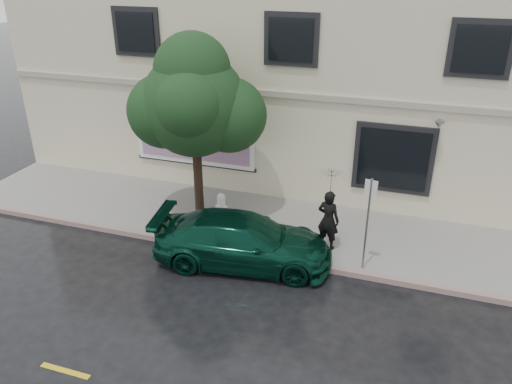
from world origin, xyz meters
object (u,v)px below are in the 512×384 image
(pedestrian, at_px, (328,220))
(car, at_px, (243,241))
(fire_hydrant, at_px, (221,207))
(street_tree, at_px, (194,105))

(pedestrian, bearing_deg, car, 46.20)
(car, height_order, fire_hydrant, car)
(pedestrian, distance_m, fire_hydrant, 3.39)
(street_tree, height_order, fire_hydrant, street_tree)
(car, distance_m, street_tree, 4.02)
(car, height_order, pedestrian, pedestrian)
(car, relative_size, fire_hydrant, 5.35)
(street_tree, bearing_deg, fire_hydrant, -2.11)
(car, distance_m, pedestrian, 2.35)
(fire_hydrant, bearing_deg, street_tree, -176.58)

